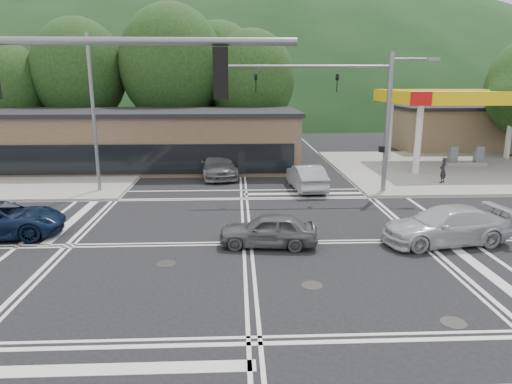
{
  "coord_description": "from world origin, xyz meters",
  "views": [
    {
      "loc": [
        -0.4,
        -17.53,
        6.47
      ],
      "look_at": [
        0.48,
        3.05,
        1.4
      ],
      "focal_mm": 32.0,
      "sensor_mm": 36.0,
      "label": 1
    }
  ],
  "objects_px": {
    "car_queue_b": "(259,158)",
    "pedestrian": "(443,170)",
    "car_silver_east": "(445,226)",
    "car_grey_center": "(268,230)",
    "car_queue_a": "(306,177)",
    "car_northbound": "(217,164)"
  },
  "relations": [
    {
      "from": "car_queue_b",
      "to": "pedestrian",
      "type": "bearing_deg",
      "value": 159.84
    },
    {
      "from": "car_queue_b",
      "to": "car_silver_east",
      "type": "bearing_deg",
      "value": 120.69
    },
    {
      "from": "car_silver_east",
      "to": "car_queue_b",
      "type": "relative_size",
      "value": 1.12
    },
    {
      "from": "car_silver_east",
      "to": "pedestrian",
      "type": "xyz_separation_m",
      "value": [
        4.58,
        10.41,
        0.21
      ]
    },
    {
      "from": "car_queue_b",
      "to": "car_grey_center",
      "type": "bearing_deg",
      "value": 97.15
    },
    {
      "from": "pedestrian",
      "to": "car_silver_east",
      "type": "bearing_deg",
      "value": 22.36
    },
    {
      "from": "car_queue_a",
      "to": "pedestrian",
      "type": "height_order",
      "value": "pedestrian"
    },
    {
      "from": "car_silver_east",
      "to": "pedestrian",
      "type": "distance_m",
      "value": 11.38
    },
    {
      "from": "car_grey_center",
      "to": "car_silver_east",
      "type": "distance_m",
      "value": 7.17
    },
    {
      "from": "car_northbound",
      "to": "car_silver_east",
      "type": "bearing_deg",
      "value": -63.11
    },
    {
      "from": "car_queue_b",
      "to": "pedestrian",
      "type": "relative_size",
      "value": 2.85
    },
    {
      "from": "car_queue_b",
      "to": "pedestrian",
      "type": "height_order",
      "value": "pedestrian"
    },
    {
      "from": "car_northbound",
      "to": "pedestrian",
      "type": "bearing_deg",
      "value": -21.61
    },
    {
      "from": "car_silver_east",
      "to": "car_northbound",
      "type": "relative_size",
      "value": 0.91
    },
    {
      "from": "car_silver_east",
      "to": "pedestrian",
      "type": "bearing_deg",
      "value": 148.2
    },
    {
      "from": "car_queue_a",
      "to": "pedestrian",
      "type": "relative_size",
      "value": 2.89
    },
    {
      "from": "car_queue_a",
      "to": "car_northbound",
      "type": "bearing_deg",
      "value": -42.62
    },
    {
      "from": "car_silver_east",
      "to": "car_queue_b",
      "type": "bearing_deg",
      "value": -166.07
    },
    {
      "from": "car_queue_a",
      "to": "car_grey_center",
      "type": "bearing_deg",
      "value": 67.58
    },
    {
      "from": "car_silver_east",
      "to": "car_queue_a",
      "type": "bearing_deg",
      "value": -164.36
    },
    {
      "from": "car_silver_east",
      "to": "car_northbound",
      "type": "bearing_deg",
      "value": -152.88
    },
    {
      "from": "car_grey_center",
      "to": "pedestrian",
      "type": "xyz_separation_m",
      "value": [
        11.75,
        10.41,
        0.29
      ]
    }
  ]
}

